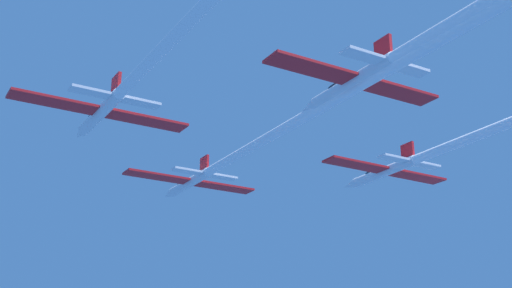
{
  "coord_description": "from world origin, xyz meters",
  "views": [
    {
      "loc": [
        -30.96,
        -67.44,
        -21.66
      ],
      "look_at": [
        -0.01,
        -15.19,
        0.33
      ],
      "focal_mm": 47.12,
      "sensor_mm": 36.0,
      "label": 1
    }
  ],
  "objects": [
    {
      "name": "jet_right_wing",
      "position": [
        15.8,
        -29.49,
        0.03
      ],
      "size": [
        15.55,
        49.53,
        2.58
      ],
      "color": "white"
    },
    {
      "name": "jet_lead",
      "position": [
        -0.16,
        -20.45,
        0.18
      ],
      "size": [
        15.55,
        62.34,
        2.58
      ],
      "color": "white"
    },
    {
      "name": "jet_left_wing",
      "position": [
        -15.22,
        -33.55,
        0.62
      ],
      "size": [
        15.55,
        60.7,
        2.58
      ],
      "color": "white"
    }
  ]
}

